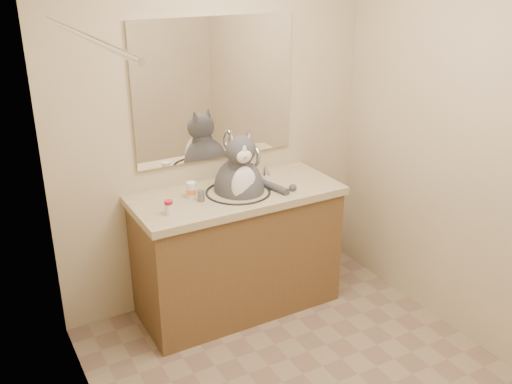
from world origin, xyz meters
TOP-DOWN VIEW (x-y plane):
  - room at (0.00, 0.00)m, footprint 2.22×2.52m
  - vanity at (0.00, 0.96)m, footprint 1.34×0.59m
  - mirror at (0.00, 1.24)m, footprint 1.10×0.02m
  - shower_curtain at (-1.05, 0.10)m, footprint 0.02×1.30m
  - cat at (0.02, 0.96)m, footprint 0.44×0.43m
  - pill_bottle_redcap at (-0.50, 0.84)m, footprint 0.06×0.06m
  - pill_bottle_orange at (-0.29, 1.01)m, footprint 0.08×0.08m
  - grey_canister at (-0.26, 0.93)m, footprint 0.05×0.05m

SIDE VIEW (x-z plane):
  - vanity at x=0.00m, z-range -0.12..1.00m
  - grey_canister at x=-0.26m, z-range 0.85..0.92m
  - cat at x=0.02m, z-range 0.58..1.21m
  - pill_bottle_redcap at x=-0.50m, z-range 0.85..0.94m
  - pill_bottle_orange at x=-0.29m, z-range 0.85..0.95m
  - shower_curtain at x=-1.05m, z-range 0.06..2.00m
  - room at x=0.00m, z-range -0.01..2.41m
  - mirror at x=0.00m, z-range 1.00..1.90m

